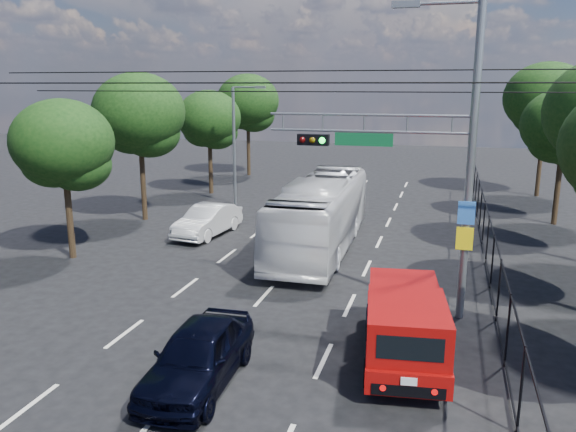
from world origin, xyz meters
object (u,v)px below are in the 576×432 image
(red_pickup, at_px, (404,323))
(white_bus, at_px, (321,214))
(white_van, at_px, (208,220))
(navy_hatchback, at_px, (198,355))
(signal_mast, at_px, (429,150))

(red_pickup, xyz_separation_m, white_bus, (-4.43, 9.70, 0.51))
(white_bus, distance_m, white_van, 5.86)
(red_pickup, bearing_deg, navy_hatchback, -151.10)
(signal_mast, height_order, navy_hatchback, signal_mast)
(red_pickup, distance_m, white_bus, 10.67)
(signal_mast, distance_m, white_bus, 8.68)
(signal_mast, bearing_deg, navy_hatchback, -129.73)
(signal_mast, distance_m, red_pickup, 5.39)
(navy_hatchback, bearing_deg, red_pickup, 26.56)
(red_pickup, bearing_deg, signal_mast, 85.38)
(red_pickup, bearing_deg, white_van, 134.60)
(white_bus, bearing_deg, signal_mast, -54.93)
(navy_hatchback, height_order, white_van, navy_hatchback)
(signal_mast, distance_m, white_van, 13.34)
(red_pickup, relative_size, navy_hatchback, 1.24)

